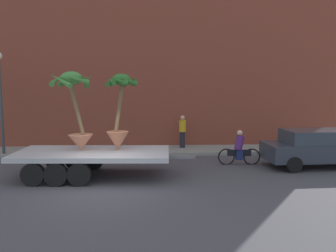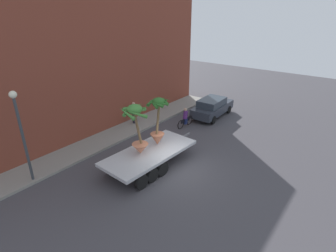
% 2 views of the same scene
% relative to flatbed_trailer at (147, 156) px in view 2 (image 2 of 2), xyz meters
% --- Properties ---
extents(ground_plane, '(60.00, 60.00, 0.00)m').
position_rel_flatbed_trailer_xyz_m(ground_plane, '(0.88, -1.45, -0.77)').
color(ground_plane, '#423F44').
extents(sidewalk, '(24.00, 2.20, 0.15)m').
position_rel_flatbed_trailer_xyz_m(sidewalk, '(0.88, 4.65, -0.69)').
color(sidewalk, gray).
rests_on(sidewalk, ground).
extents(building_facade, '(24.00, 1.20, 9.70)m').
position_rel_flatbed_trailer_xyz_m(building_facade, '(0.88, 6.35, 4.08)').
color(building_facade, brown).
rests_on(building_facade, ground).
extents(flatbed_trailer, '(6.71, 2.76, 0.98)m').
position_rel_flatbed_trailer_xyz_m(flatbed_trailer, '(0.00, 0.00, 0.00)').
color(flatbed_trailer, '#B7BABF').
rests_on(flatbed_trailer, ground).
extents(potted_palm_rear, '(1.60, 1.65, 2.96)m').
position_rel_flatbed_trailer_xyz_m(potted_palm_rear, '(-0.39, 0.23, 1.78)').
color(potted_palm_rear, '#C17251').
rests_on(potted_palm_rear, flatbed_trailer).
extents(potted_palm_middle, '(1.36, 1.36, 2.87)m').
position_rel_flatbed_trailer_xyz_m(potted_palm_middle, '(1.24, 0.17, 1.65)').
color(potted_palm_middle, '#B26647').
rests_on(potted_palm_middle, flatbed_trailer).
extents(cyclist, '(1.84, 0.36, 1.54)m').
position_rel_flatbed_trailer_xyz_m(cyclist, '(6.23, 1.64, -0.10)').
color(cyclist, black).
rests_on(cyclist, ground).
extents(parked_car, '(4.60, 2.02, 1.58)m').
position_rel_flatbed_trailer_xyz_m(parked_car, '(9.42, 1.08, 0.06)').
color(parked_car, '#2D333D').
rests_on(parked_car, ground).
extents(pedestrian_near_gate, '(0.36, 0.36, 1.71)m').
position_rel_flatbed_trailer_xyz_m(pedestrian_near_gate, '(4.07, 4.99, 0.27)').
color(pedestrian_near_gate, black).
rests_on(pedestrian_near_gate, sidewalk).
extents(street_lamp, '(0.36, 0.36, 4.83)m').
position_rel_flatbed_trailer_xyz_m(street_lamp, '(-4.71, 3.85, 2.46)').
color(street_lamp, '#383D42').
rests_on(street_lamp, sidewalk).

